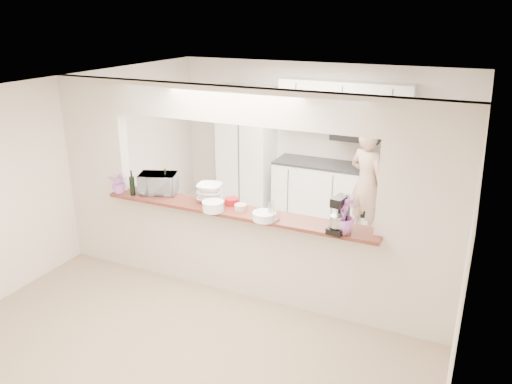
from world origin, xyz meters
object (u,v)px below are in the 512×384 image
Objects in this scene: stand_mixer at (340,216)px; person at (366,183)px; refrigerator at (443,185)px; toaster_oven at (158,183)px.

person is at bearing 95.96° from stand_mixer.
stand_mixer is 0.24× the size of person.
person is (-1.05, -0.35, -0.02)m from refrigerator.
person is (2.15, 2.25, -0.39)m from toaster_oven.
stand_mixer is at bearing 122.38° from person.
stand_mixer is (-0.80, -2.79, 0.42)m from refrigerator.
refrigerator reaches higher than stand_mixer.
refrigerator is at bearing 17.92° from toaster_oven.
toaster_oven is at bearing 175.55° from stand_mixer.
refrigerator is 4.14m from toaster_oven.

